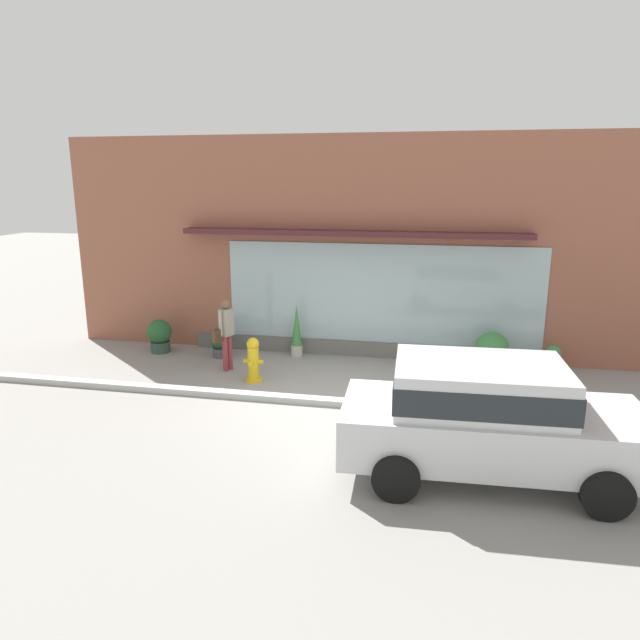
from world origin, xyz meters
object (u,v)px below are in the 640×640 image
object	(u,v)px
potted_plant_trailing_edge	(297,331)
potted_plant_doorstep	(553,358)
pedestrian_with_handbag	(226,330)
potted_plant_near_hydrant	(492,350)
parked_car_silver	(487,414)
fire_hydrant	(253,360)
potted_plant_by_entrance	(222,341)
potted_plant_low_front	(160,335)

from	to	relation	value
potted_plant_trailing_edge	potted_plant_doorstep	world-z (taller)	potted_plant_trailing_edge
pedestrian_with_handbag	potted_plant_near_hydrant	world-z (taller)	pedestrian_with_handbag
parked_car_silver	pedestrian_with_handbag	bearing A→B (deg)	142.63
fire_hydrant	potted_plant_trailing_edge	bearing A→B (deg)	76.59
pedestrian_with_handbag	potted_plant_by_entrance	world-z (taller)	pedestrian_with_handbag
potted_plant_near_hydrant	potted_plant_by_entrance	world-z (taller)	potted_plant_near_hydrant
fire_hydrant	parked_car_silver	xyz separation A→B (m)	(4.39, -3.08, 0.46)
pedestrian_with_handbag	parked_car_silver	bearing A→B (deg)	75.16
fire_hydrant	potted_plant_low_front	distance (m)	3.28
potted_plant_by_entrance	potted_plant_near_hydrant	bearing A→B (deg)	1.68
parked_car_silver	fire_hydrant	bearing A→B (deg)	142.70
potted_plant_doorstep	potted_plant_by_entrance	bearing A→B (deg)	-177.67
potted_plant_doorstep	potted_plant_low_front	bearing A→B (deg)	-178.50
parked_car_silver	potted_plant_near_hydrant	bearing A→B (deg)	81.79
potted_plant_trailing_edge	potted_plant_by_entrance	world-z (taller)	potted_plant_trailing_edge
fire_hydrant	potted_plant_by_entrance	xyz separation A→B (m)	(-1.27, 1.50, -0.09)
potted_plant_low_front	fire_hydrant	bearing A→B (deg)	-28.52
fire_hydrant	parked_car_silver	distance (m)	5.38
parked_car_silver	potted_plant_near_hydrant	world-z (taller)	parked_car_silver
potted_plant_near_hydrant	potted_plant_doorstep	world-z (taller)	potted_plant_near_hydrant
potted_plant_low_front	potted_plant_doorstep	xyz separation A→B (m)	(9.05, 0.24, -0.09)
fire_hydrant	potted_plant_near_hydrant	size ratio (longest dim) A/B	1.07
fire_hydrant	potted_plant_by_entrance	distance (m)	1.97
fire_hydrant	potted_plant_near_hydrant	bearing A→B (deg)	18.98
potted_plant_near_hydrant	fire_hydrant	bearing A→B (deg)	-161.02
parked_car_silver	potted_plant_by_entrance	distance (m)	7.30
potted_plant_doorstep	potted_plant_trailing_edge	bearing A→B (deg)	178.91
fire_hydrant	potted_plant_near_hydrant	xyz separation A→B (m)	(4.88, 1.68, -0.00)
potted_plant_low_front	potted_plant_doorstep	world-z (taller)	potted_plant_low_front
pedestrian_with_handbag	potted_plant_low_front	distance (m)	2.36
potted_plant_near_hydrant	potted_plant_by_entrance	bearing A→B (deg)	-178.32
potted_plant_trailing_edge	potted_plant_low_front	bearing A→B (deg)	-174.08
parked_car_silver	potted_plant_doorstep	size ratio (longest dim) A/B	6.82
potted_plant_by_entrance	potted_plant_trailing_edge	bearing A→B (deg)	13.40
fire_hydrant	potted_plant_low_front	bearing A→B (deg)	151.48
potted_plant_low_front	parked_car_silver	bearing A→B (deg)	-32.58
pedestrian_with_handbag	potted_plant_by_entrance	size ratio (longest dim) A/B	2.20
potted_plant_trailing_edge	potted_plant_by_entrance	bearing A→B (deg)	-166.60
potted_plant_by_entrance	fire_hydrant	bearing A→B (deg)	-49.78
pedestrian_with_handbag	potted_plant_trailing_edge	world-z (taller)	pedestrian_with_handbag
potted_plant_near_hydrant	potted_plant_trailing_edge	size ratio (longest dim) A/B	0.70
potted_plant_near_hydrant	potted_plant_doorstep	bearing A→B (deg)	5.41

